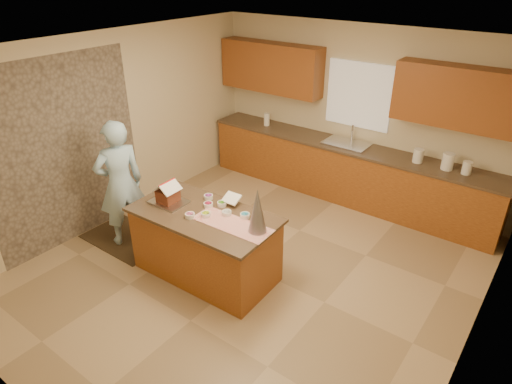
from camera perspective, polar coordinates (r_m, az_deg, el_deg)
floor at (r=5.75m, az=-0.39°, el=-9.89°), size 5.50×5.50×0.00m
ceiling at (r=4.62m, az=-0.51°, el=17.64°), size 5.50×5.50×0.00m
wall_back at (r=7.27m, az=12.91°, el=9.79°), size 5.50×5.50×0.00m
wall_front at (r=3.60m, az=-28.59°, el=-13.20°), size 5.50×5.50×0.00m
wall_left at (r=6.73m, az=-17.85°, el=7.70°), size 5.50×5.50×0.00m
wall_right at (r=4.23m, az=27.91°, el=-6.63°), size 5.50×5.50×0.00m
stone_accent at (r=6.36m, az=-23.30°, el=4.59°), size 0.00×2.50×2.50m
window_curtain at (r=7.16m, az=13.06°, el=12.01°), size 1.05×0.03×1.00m
back_counter_base at (r=7.34m, az=11.18°, el=2.49°), size 4.80×0.60×0.88m
back_counter_top at (r=7.16m, az=11.51°, el=5.82°), size 4.85×0.63×0.04m
upper_cabinet_left at (r=7.71m, az=1.93°, el=15.70°), size 1.85×0.35×0.80m
upper_cabinet_right at (r=6.52m, az=25.33°, el=10.83°), size 1.85×0.35×0.80m
sink at (r=7.17m, az=11.50°, el=5.75°), size 0.70×0.45×0.12m
faucet at (r=7.26m, az=12.26°, el=7.40°), size 0.03×0.03×0.28m
island_base at (r=5.48m, az=-6.49°, el=-6.83°), size 1.72×0.90×0.83m
island_top at (r=5.25m, az=-6.74°, el=-2.93°), size 1.80×0.98×0.04m
table_runner at (r=5.00m, az=-3.07°, el=-4.15°), size 0.95×0.37×0.01m
baking_tray at (r=5.53m, az=-11.15°, el=-1.26°), size 0.44×0.33×0.02m
cookbook at (r=5.36m, az=-3.16°, el=-0.82°), size 0.21×0.17×0.09m
tinsel_tree at (r=4.75m, az=0.19°, el=-2.41°), size 0.21×0.21×0.52m
rug at (r=6.58m, az=-16.25°, el=-5.70°), size 1.18×0.77×0.01m
boy at (r=6.12m, az=-17.03°, el=1.02°), size 0.61×0.74×1.74m
canister_a at (r=6.77m, az=20.12°, el=4.41°), size 0.14×0.14×0.20m
canister_b at (r=6.68m, az=23.42°, el=3.63°), size 0.16×0.16×0.23m
canister_c at (r=6.64m, az=25.46°, el=2.83°), size 0.13×0.13×0.18m
paper_towel at (r=7.84m, az=1.39°, el=9.31°), size 0.10×0.10×0.22m
gingerbread_house at (r=5.47m, az=-11.25°, el=-0.24°), size 0.27×0.27×0.27m
candy_bowls at (r=5.27m, az=-5.28°, el=-2.19°), size 0.75×0.58×0.05m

